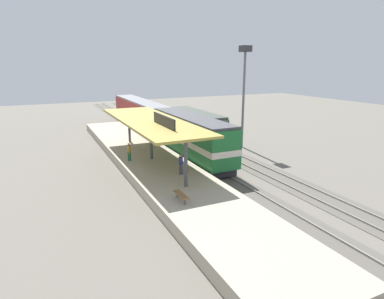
% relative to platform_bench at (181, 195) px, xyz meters
% --- Properties ---
extents(ground_plane, '(120.00, 120.00, 0.00)m').
position_rel_platform_bench_xyz_m(ground_plane, '(8.00, 10.30, -1.34)').
color(ground_plane, '#666056').
extents(track_near, '(3.20, 110.00, 0.16)m').
position_rel_platform_bench_xyz_m(track_near, '(6.00, 10.30, -1.31)').
color(track_near, '#565249').
rests_on(track_near, ground).
extents(track_far, '(3.20, 110.00, 0.16)m').
position_rel_platform_bench_xyz_m(track_far, '(10.60, 10.30, -1.31)').
color(track_far, '#565249').
rests_on(track_far, ground).
extents(platform, '(6.00, 44.00, 0.90)m').
position_rel_platform_bench_xyz_m(platform, '(1.40, 10.30, -0.89)').
color(platform, '#A89E89').
rests_on(platform, ground).
extents(station_canopy, '(5.20, 18.00, 4.70)m').
position_rel_platform_bench_xyz_m(station_canopy, '(1.40, 10.21, 3.19)').
color(station_canopy, '#47474C').
rests_on(station_canopy, platform).
extents(platform_bench, '(0.44, 1.70, 0.50)m').
position_rel_platform_bench_xyz_m(platform_bench, '(0.00, 0.00, 0.00)').
color(platform_bench, '#333338').
rests_on(platform_bench, platform).
extents(locomotive, '(2.93, 14.43, 4.44)m').
position_rel_platform_bench_xyz_m(locomotive, '(6.00, 11.25, 1.07)').
color(locomotive, '#28282D').
rests_on(locomotive, track_near).
extents(passenger_carriage_single, '(2.90, 20.00, 4.24)m').
position_rel_platform_bench_xyz_m(passenger_carriage_single, '(6.00, 29.25, 0.97)').
color(passenger_carriage_single, '#28282D').
rests_on(passenger_carriage_single, track_near).
extents(freight_car, '(2.80, 12.00, 3.54)m').
position_rel_platform_bench_xyz_m(freight_car, '(10.60, 19.51, 0.63)').
color(freight_car, '#28282D').
rests_on(freight_car, track_far).
extents(light_mast, '(1.10, 1.10, 11.70)m').
position_rel_platform_bench_xyz_m(light_mast, '(13.80, 13.47, 7.05)').
color(light_mast, slate).
rests_on(light_mast, ground).
extents(person_waiting, '(0.34, 0.34, 1.71)m').
position_rel_platform_bench_xyz_m(person_waiting, '(-0.68, 10.60, 0.51)').
color(person_waiting, '#23603D').
rests_on(person_waiting, platform).
extents(person_walking, '(0.34, 0.34, 1.71)m').
position_rel_platform_bench_xyz_m(person_walking, '(2.13, 4.95, 0.51)').
color(person_walking, '#4C4C51').
rests_on(person_walking, platform).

